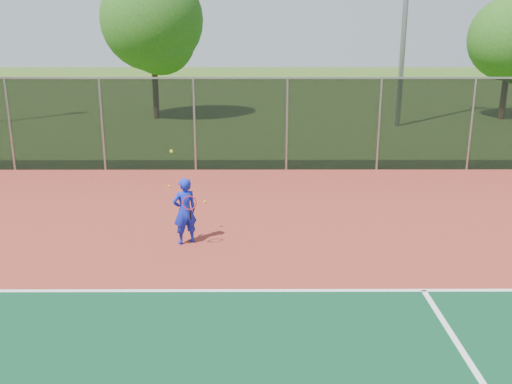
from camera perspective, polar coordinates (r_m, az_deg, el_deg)
court_apron at (r=9.62m, az=6.33°, el=-12.50°), size 30.00×20.00×0.02m
fence_back at (r=18.65m, az=3.11°, el=6.86°), size 30.00×0.06×3.03m
tennis_player at (r=12.46m, az=-7.14°, el=-1.89°), size 0.64×0.70×2.08m
practice_ball_0 at (r=15.43m, az=-5.13°, el=-0.98°), size 0.07×0.07×0.07m
practice_ball_6 at (r=17.04m, az=-8.68°, el=0.57°), size 0.07×0.07×0.07m
tree_back_left at (r=29.68m, az=-10.17°, el=16.16°), size 5.05×5.05×7.42m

